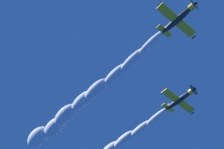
% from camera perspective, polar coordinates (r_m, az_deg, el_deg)
% --- Properties ---
extents(airplane_lead, '(9.30, 8.47, 2.91)m').
position_cam_1_polar(airplane_lead, '(66.20, 10.84, 8.99)').
color(airplane_lead, '#232328').
extents(airplane_left_wingman, '(9.32, 8.46, 3.04)m').
position_cam_1_polar(airplane_left_wingman, '(78.01, 11.08, -4.01)').
color(airplane_left_wingman, '#232328').
extents(smoke_trail_lead, '(20.91, 41.19, 4.56)m').
position_cam_1_polar(smoke_trail_lead, '(80.04, -7.02, -6.17)').
color(smoke_trail_lead, white).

